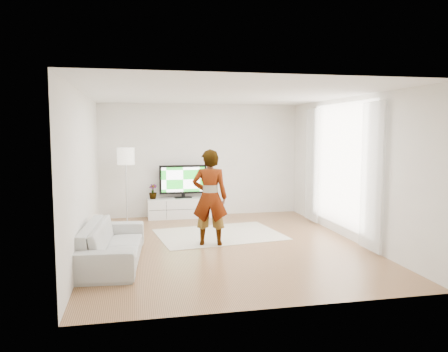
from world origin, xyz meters
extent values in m
plane|color=#A97A4C|center=(0.00, 0.00, 0.00)|extent=(6.00, 6.00, 0.00)
plane|color=white|center=(0.00, 0.00, 2.80)|extent=(6.00, 6.00, 0.00)
cube|color=white|center=(-2.50, 0.00, 1.40)|extent=(0.02, 6.00, 2.80)
cube|color=white|center=(2.50, 0.00, 1.40)|extent=(0.02, 6.00, 2.80)
cube|color=white|center=(0.00, 3.00, 1.40)|extent=(5.00, 0.02, 2.80)
cube|color=white|center=(0.00, -3.00, 1.40)|extent=(5.00, 0.02, 2.80)
cube|color=white|center=(2.48, 0.30, 1.45)|extent=(0.01, 2.60, 2.50)
cube|color=white|center=(2.40, -1.00, 1.35)|extent=(0.04, 0.70, 2.60)
cube|color=white|center=(2.40, 1.60, 1.35)|extent=(0.04, 0.70, 2.60)
cube|color=white|center=(-0.48, 2.77, 0.25)|extent=(1.74, 0.49, 0.49)
cube|color=black|center=(-0.48, 2.52, 0.25)|extent=(1.69, 0.00, 0.01)
cube|color=black|center=(-0.91, 2.52, 0.25)|extent=(0.01, 0.00, 0.43)
cube|color=black|center=(-0.04, 2.52, 0.25)|extent=(0.01, 0.00, 0.43)
cube|color=black|center=(-0.48, 2.79, 0.50)|extent=(0.41, 0.23, 0.02)
cube|color=black|center=(-0.48, 2.79, 0.55)|extent=(0.08, 0.05, 0.08)
cube|color=black|center=(-0.48, 2.79, 0.95)|extent=(1.16, 0.06, 0.71)
cube|color=#18961F|center=(-0.48, 2.76, 0.95)|extent=(1.06, 0.01, 0.60)
cube|color=white|center=(0.28, 2.77, 0.59)|extent=(0.08, 0.15, 0.20)
cube|color=#4CB2FF|center=(0.28, 2.69, 0.61)|extent=(0.01, 0.00, 0.11)
imported|color=#3F7238|center=(-1.22, 2.77, 0.67)|extent=(0.25, 0.25, 0.36)
cube|color=beige|center=(0.04, 0.82, 0.01)|extent=(2.70, 2.11, 0.01)
imported|color=#334772|center=(-0.28, 0.05, 0.91)|extent=(0.74, 0.57, 1.79)
imported|color=#BABAB5|center=(-2.02, -0.70, 0.32)|extent=(1.05, 2.28, 0.65)
cylinder|color=silver|center=(-1.83, 2.30, 0.01)|extent=(0.30, 0.30, 0.02)
cylinder|color=silver|center=(-1.83, 2.30, 0.70)|extent=(0.04, 0.04, 1.36)
cylinder|color=white|center=(-1.83, 2.30, 1.57)|extent=(0.39, 0.39, 0.38)
camera|label=1|loc=(-1.64, -7.86, 2.15)|focal=35.00mm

